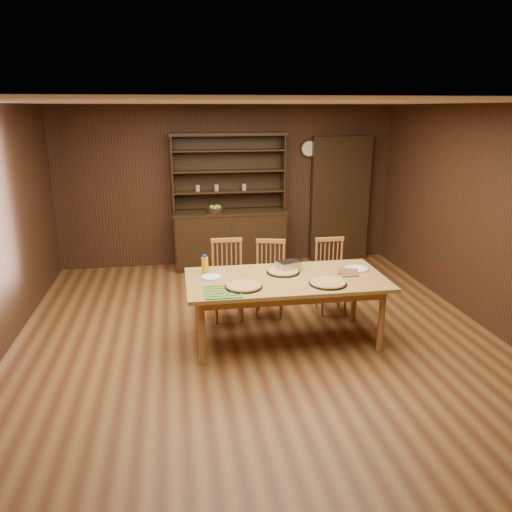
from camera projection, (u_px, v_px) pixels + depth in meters
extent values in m
plane|color=brown|center=(258.00, 338.00, 5.75)|extent=(6.00, 6.00, 0.00)
plane|color=silver|center=(258.00, 102.00, 5.01)|extent=(6.00, 6.00, 0.00)
plane|color=#3E1F13|center=(228.00, 186.00, 8.22)|extent=(5.50, 0.00, 5.50)
plane|color=#3E1F13|center=(355.00, 363.00, 2.54)|extent=(5.50, 0.00, 5.50)
plane|color=#3E1F13|center=(490.00, 219.00, 5.81)|extent=(0.00, 6.00, 6.00)
cube|color=black|center=(230.00, 240.00, 8.21)|extent=(1.80, 0.50, 0.90)
cube|color=black|center=(230.00, 212.00, 8.08)|extent=(1.84, 0.52, 0.04)
cube|color=black|center=(228.00, 171.00, 8.12)|extent=(1.80, 0.02, 1.20)
cube|color=black|center=(172.00, 174.00, 7.84)|extent=(0.02, 0.32, 1.20)
cube|color=black|center=(283.00, 171.00, 8.11)|extent=(0.02, 0.32, 1.20)
cube|color=black|center=(228.00, 134.00, 7.80)|extent=(1.84, 0.34, 0.05)
cylinder|color=gray|center=(198.00, 188.00, 7.96)|extent=(0.07, 0.07, 0.10)
cylinder|color=gray|center=(216.00, 188.00, 8.01)|extent=(0.07, 0.07, 0.10)
cube|color=black|center=(339.00, 199.00, 8.49)|extent=(1.00, 0.18, 2.10)
cylinder|color=black|center=(309.00, 149.00, 8.22)|extent=(0.30, 0.04, 0.30)
cylinder|color=silver|center=(309.00, 149.00, 8.19)|extent=(0.24, 0.01, 0.24)
cube|color=#AA7D3B|center=(286.00, 280.00, 5.49)|extent=(2.19, 1.09, 0.04)
cylinder|color=#AA7D3B|center=(202.00, 333.00, 5.06)|extent=(0.07, 0.07, 0.71)
cylinder|color=#AA7D3B|center=(197.00, 303.00, 5.84)|extent=(0.07, 0.07, 0.71)
cylinder|color=#AA7D3B|center=(381.00, 320.00, 5.36)|extent=(0.07, 0.07, 0.71)
cylinder|color=#AA7D3B|center=(354.00, 293.00, 6.14)|extent=(0.07, 0.07, 0.71)
cube|color=#B3683D|center=(228.00, 287.00, 6.17)|extent=(0.43, 0.41, 0.04)
cylinder|color=#B3683D|center=(216.00, 309.00, 6.07)|extent=(0.04, 0.04, 0.40)
cylinder|color=#B3683D|center=(215.00, 300.00, 6.35)|extent=(0.04, 0.04, 0.40)
cylinder|color=#B3683D|center=(242.00, 307.00, 6.11)|extent=(0.04, 0.04, 0.40)
cylinder|color=#B3683D|center=(240.00, 299.00, 6.39)|extent=(0.04, 0.04, 0.40)
cube|color=#B3683D|center=(227.00, 240.00, 6.16)|extent=(0.39, 0.05, 0.05)
cube|color=#B3683D|center=(270.00, 285.00, 6.29)|extent=(0.47, 0.46, 0.04)
cylinder|color=#B3683D|center=(257.00, 304.00, 6.23)|extent=(0.03, 0.03, 0.38)
cylinder|color=#B3683D|center=(259.00, 296.00, 6.50)|extent=(0.03, 0.03, 0.38)
cylinder|color=#B3683D|center=(281.00, 305.00, 6.21)|extent=(0.03, 0.03, 0.38)
cylinder|color=#B3683D|center=(282.00, 297.00, 6.47)|extent=(0.03, 0.03, 0.38)
cube|color=#B3683D|center=(271.00, 241.00, 6.29)|extent=(0.37, 0.12, 0.05)
cube|color=#B3683D|center=(331.00, 283.00, 6.38)|extent=(0.40, 0.38, 0.04)
cylinder|color=#B3683D|center=(322.00, 302.00, 6.29)|extent=(0.03, 0.03, 0.38)
cylinder|color=#B3683D|center=(317.00, 295.00, 6.55)|extent=(0.03, 0.03, 0.38)
cylinder|color=#B3683D|center=(345.00, 301.00, 6.33)|extent=(0.03, 0.03, 0.38)
cylinder|color=#B3683D|center=(339.00, 293.00, 6.59)|extent=(0.03, 0.03, 0.38)
cube|color=#B3683D|center=(330.00, 239.00, 6.38)|extent=(0.37, 0.04, 0.05)
cylinder|color=black|center=(244.00, 287.00, 5.19)|extent=(0.39, 0.39, 0.01)
cylinder|color=tan|center=(244.00, 286.00, 5.18)|extent=(0.36, 0.36, 0.02)
torus|color=#D68A4C|center=(244.00, 286.00, 5.18)|extent=(0.37, 0.37, 0.03)
cylinder|color=black|center=(328.00, 284.00, 5.28)|extent=(0.40, 0.40, 0.01)
cylinder|color=tan|center=(328.00, 283.00, 5.28)|extent=(0.37, 0.37, 0.02)
torus|color=#D68A4C|center=(328.00, 283.00, 5.28)|extent=(0.38, 0.38, 0.03)
cylinder|color=black|center=(283.00, 272.00, 5.65)|extent=(0.38, 0.38, 0.01)
cylinder|color=tan|center=(283.00, 271.00, 5.65)|extent=(0.34, 0.34, 0.02)
torus|color=#D68A4C|center=(283.00, 271.00, 5.65)|extent=(0.35, 0.35, 0.03)
cylinder|color=white|center=(211.00, 277.00, 5.49)|extent=(0.23, 0.23, 0.01)
torus|color=#35509F|center=(211.00, 277.00, 5.49)|extent=(0.23, 0.23, 0.01)
cylinder|color=white|center=(356.00, 269.00, 5.77)|extent=(0.27, 0.27, 0.01)
torus|color=#35509F|center=(356.00, 269.00, 5.77)|extent=(0.28, 0.28, 0.01)
cube|color=silver|center=(288.00, 266.00, 5.75)|extent=(0.30, 0.26, 0.10)
cylinder|color=orange|center=(205.00, 265.00, 5.62)|extent=(0.08, 0.08, 0.18)
cylinder|color=navy|center=(205.00, 256.00, 5.59)|extent=(0.04, 0.04, 0.03)
cube|color=#B61422|center=(349.00, 274.00, 5.59)|extent=(0.20, 0.20, 0.01)
cube|color=#B61422|center=(348.00, 272.00, 5.67)|extent=(0.29, 0.29, 0.02)
cylinder|color=black|center=(215.00, 210.00, 7.98)|extent=(0.29, 0.29, 0.06)
sphere|color=#85BC32|center=(212.00, 207.00, 7.96)|extent=(0.08, 0.08, 0.08)
sphere|color=#85BC32|center=(217.00, 207.00, 8.00)|extent=(0.08, 0.08, 0.08)
sphere|color=#85BC32|center=(215.00, 208.00, 7.92)|extent=(0.08, 0.08, 0.08)
sphere|color=#85BC32|center=(219.00, 207.00, 7.96)|extent=(0.08, 0.08, 0.08)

